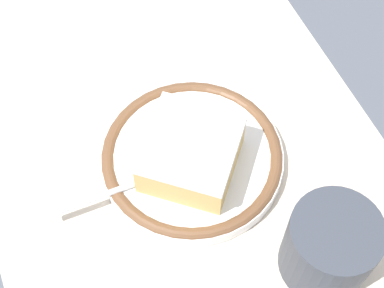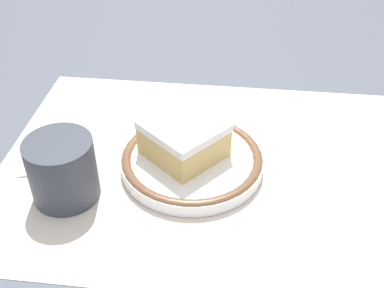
{
  "view_description": "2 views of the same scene",
  "coord_description": "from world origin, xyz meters",
  "views": [
    {
      "loc": [
        0.3,
        -0.11,
        0.51
      ],
      "look_at": [
        0.03,
        0.01,
        0.04
      ],
      "focal_mm": 54.91,
      "sensor_mm": 36.0,
      "label": 1
    },
    {
      "loc": [
        -0.02,
        0.46,
        0.4
      ],
      "look_at": [
        0.03,
        0.01,
        0.04
      ],
      "focal_mm": 44.63,
      "sensor_mm": 36.0,
      "label": 2
    }
  ],
  "objects": [
    {
      "name": "sugar_packet",
      "position": [
        0.24,
        0.02,
        0.0
      ],
      "size": [
        0.04,
        0.06,
        0.01
      ],
      "primitive_type": "cube",
      "rotation": [
        0.0,
        0.0,
        4.97
      ],
      "color": "white",
      "rests_on": "placemat"
    },
    {
      "name": "spoon",
      "position": [
        0.04,
        -0.05,
        0.02
      ],
      "size": [
        0.02,
        0.12,
        0.01
      ],
      "color": "silver",
      "rests_on": "plate"
    },
    {
      "name": "cake_slice",
      "position": [
        0.05,
        0.0,
        0.04
      ],
      "size": [
        0.12,
        0.12,
        0.05
      ],
      "color": "#DBB76B",
      "rests_on": "plate"
    },
    {
      "name": "cup",
      "position": [
        0.18,
        0.07,
        0.03
      ],
      "size": [
        0.08,
        0.08,
        0.08
      ],
      "color": "#383D47",
      "rests_on": "placemat"
    },
    {
      "name": "ground_plane",
      "position": [
        0.0,
        0.0,
        0.0
      ],
      "size": [
        2.4,
        2.4,
        0.0
      ],
      "primitive_type": "plane",
      "color": "#4C515B"
    },
    {
      "name": "placemat",
      "position": [
        0.0,
        0.0,
        0.0
      ],
      "size": [
        0.56,
        0.39,
        0.0
      ],
      "primitive_type": "cube",
      "color": "beige",
      "rests_on": "ground_plane"
    },
    {
      "name": "plate",
      "position": [
        0.03,
        0.01,
        0.01
      ],
      "size": [
        0.18,
        0.18,
        0.02
      ],
      "color": "white",
      "rests_on": "placemat"
    }
  ]
}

